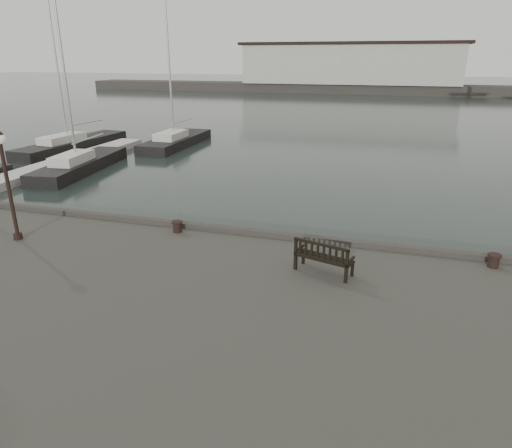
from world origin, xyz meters
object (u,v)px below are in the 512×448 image
at_px(yacht_b, 73,146).
at_px(yacht_d, 177,143).
at_px(bollard_right, 494,261).
at_px(yacht_c, 81,167).
at_px(bench, 323,263).
at_px(lamp_post, 5,170).
at_px(bollard_left, 177,227).

height_order(yacht_b, yacht_d, yacht_b).
distance_m(bollard_right, yacht_d, 31.75).
bearing_deg(yacht_c, yacht_d, 71.15).
relative_size(bench, yacht_c, 0.13).
height_order(bollard_right, yacht_c, yacht_c).
xyz_separation_m(bench, yacht_b, (-24.71, 21.00, -1.62)).
relative_size(bench, bollard_right, 4.33).
bearing_deg(bench, lamp_post, -161.61).
relative_size(yacht_b, yacht_c, 1.15).
height_order(bollard_left, lamp_post, lamp_post).
height_order(bench, yacht_b, yacht_b).
relative_size(lamp_post, yacht_b, 0.25).
distance_m(bench, bollard_right, 5.13).
bearing_deg(yacht_c, yacht_b, 122.88).
height_order(bench, bollard_left, bench).
distance_m(bollard_left, yacht_d, 25.89).
distance_m(bollard_left, yacht_c, 18.49).
relative_size(lamp_post, yacht_d, 0.30).
bearing_deg(yacht_d, bollard_right, -48.11).
bearing_deg(bollard_left, yacht_c, 137.14).
bearing_deg(yacht_b, bollard_right, -29.25).
bearing_deg(bollard_right, lamp_post, -171.65).
distance_m(yacht_c, yacht_d, 10.85).
bearing_deg(bollard_right, bench, -158.83).
bearing_deg(bollard_right, yacht_c, 152.28).
bearing_deg(bench, yacht_c, 159.25).
bearing_deg(bollard_right, yacht_b, 147.01).
xyz_separation_m(bollard_left, yacht_b, (-19.23, 19.19, -1.52)).
xyz_separation_m(bollard_left, bollard_right, (10.26, 0.04, 0.00)).
distance_m(yacht_b, yacht_c, 8.78).
xyz_separation_m(bench, bollard_left, (-5.48, 1.81, -0.11)).
bearing_deg(bench, yacht_b, 155.95).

